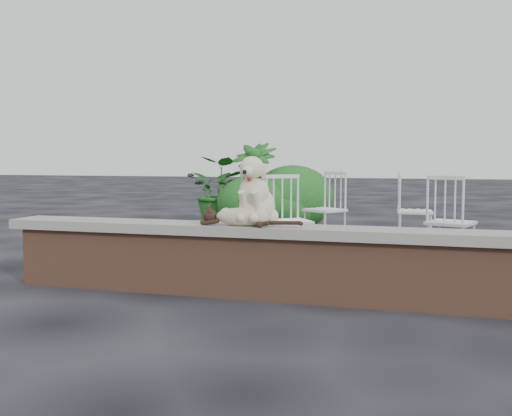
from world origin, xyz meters
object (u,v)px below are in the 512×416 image
(cat, at_px, (242,216))
(chair_a, at_px, (288,220))
(chair_b, at_px, (325,209))
(chair_c, at_px, (451,221))
(potted_plant_b, at_px, (253,185))
(dog, at_px, (257,190))
(chair_e, at_px, (415,210))
(potted_plant_a, at_px, (220,191))

(cat, height_order, chair_a, chair_a)
(chair_b, relative_size, chair_c, 1.00)
(chair_c, xyz_separation_m, potted_plant_b, (-3.00, 2.87, 0.22))
(dog, height_order, potted_plant_b, potted_plant_b)
(potted_plant_b, bearing_deg, chair_e, -32.16)
(chair_c, height_order, potted_plant_a, potted_plant_a)
(chair_e, height_order, chair_c, same)
(cat, xyz_separation_m, potted_plant_b, (-1.38, 4.83, 0.02))
(cat, distance_m, potted_plant_a, 5.12)
(chair_a, relative_size, chair_c, 1.00)
(chair_e, height_order, potted_plant_b, potted_plant_b)
(chair_a, bearing_deg, potted_plant_b, 79.02)
(cat, height_order, potted_plant_b, potted_plant_b)
(chair_b, distance_m, chair_c, 1.89)
(cat, height_order, chair_e, chair_e)
(dog, height_order, chair_a, dog)
(cat, relative_size, chair_c, 1.03)
(chair_b, xyz_separation_m, chair_c, (1.51, -1.14, 0.00))
(cat, bearing_deg, potted_plant_a, 116.66)
(chair_a, bearing_deg, chair_e, 18.51)
(dog, distance_m, cat, 0.26)
(chair_b, height_order, chair_c, same)
(potted_plant_b, bearing_deg, potted_plant_a, -171.35)
(chair_a, distance_m, chair_b, 1.51)
(potted_plant_a, distance_m, potted_plant_b, 0.55)
(dog, xyz_separation_m, cat, (-0.08, -0.15, -0.20))
(cat, distance_m, chair_a, 1.60)
(chair_a, bearing_deg, cat, -123.77)
(chair_e, bearing_deg, chair_b, 89.97)
(chair_a, height_order, chair_b, same)
(cat, xyz_separation_m, chair_c, (1.62, 1.96, -0.19))
(chair_e, height_order, potted_plant_a, potted_plant_a)
(potted_plant_b, bearing_deg, dog, -72.73)
(dog, height_order, chair_b, dog)
(dog, relative_size, chair_a, 0.59)
(dog, relative_size, potted_plant_b, 0.41)
(chair_b, xyz_separation_m, potted_plant_a, (-2.03, 1.65, 0.10))
(chair_c, distance_m, potted_plant_a, 4.51)
(cat, bearing_deg, potted_plant_b, 110.63)
(chair_c, xyz_separation_m, potted_plant_a, (-3.53, 2.79, 0.10))
(chair_a, relative_size, potted_plant_a, 0.82)
(potted_plant_a, bearing_deg, chair_e, -26.36)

